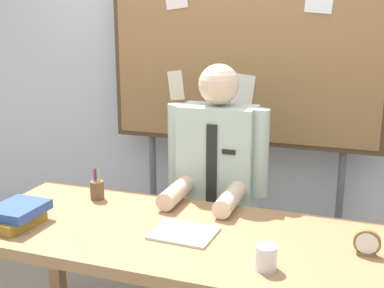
# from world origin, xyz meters

# --- Properties ---
(back_wall) EXTENTS (6.40, 0.08, 2.70)m
(back_wall) POSITION_xyz_m (0.00, 1.28, 1.35)
(back_wall) COLOR silver
(back_wall) RESTS_ON ground_plane
(desk) EXTENTS (1.89, 0.78, 0.76)m
(desk) POSITION_xyz_m (0.00, 0.00, 0.67)
(desk) COLOR #9E754C
(desk) RESTS_ON ground_plane
(person) EXTENTS (0.55, 0.56, 1.43)m
(person) POSITION_xyz_m (0.00, 0.58, 0.67)
(person) COLOR #2D2D33
(person) RESTS_ON ground_plane
(bulletin_board) EXTENTS (1.69, 0.09, 2.11)m
(bulletin_board) POSITION_xyz_m (-0.00, 1.08, 1.48)
(bulletin_board) COLOR #4C3823
(bulletin_board) RESTS_ON ground_plane
(book_stack) EXTENTS (0.22, 0.26, 0.09)m
(book_stack) POSITION_xyz_m (-0.71, -0.18, 0.80)
(book_stack) COLOR olive
(book_stack) RESTS_ON desk
(open_notebook) EXTENTS (0.27, 0.23, 0.01)m
(open_notebook) POSITION_xyz_m (0.03, -0.02, 0.76)
(open_notebook) COLOR silver
(open_notebook) RESTS_ON desk
(desk_clock) EXTENTS (0.10, 0.04, 0.10)m
(desk_clock) POSITION_xyz_m (0.77, 0.04, 0.80)
(desk_clock) COLOR olive
(desk_clock) RESTS_ON desk
(coffee_mug) EXTENTS (0.08, 0.08, 0.09)m
(coffee_mug) POSITION_xyz_m (0.42, -0.20, 0.80)
(coffee_mug) COLOR white
(coffee_mug) RESTS_ON desk
(pen_holder) EXTENTS (0.07, 0.07, 0.16)m
(pen_holder) POSITION_xyz_m (-0.53, 0.23, 0.81)
(pen_holder) COLOR brown
(pen_holder) RESTS_ON desk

